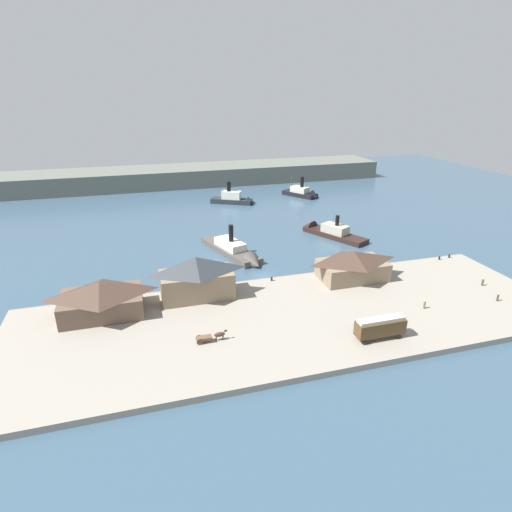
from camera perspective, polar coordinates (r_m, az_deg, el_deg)
name	(u,v)px	position (r m, az deg, el deg)	size (l,w,h in m)	color
ground_plane	(263,276)	(103.43, 0.90, -2.75)	(320.00, 320.00, 0.00)	#385166
quay_promenade	(295,318)	(84.75, 5.31, -8.37)	(110.00, 36.00, 1.20)	gray
seawall_edge	(267,280)	(100.11, 1.50, -3.32)	(110.00, 0.80, 1.00)	slate
ferry_shed_customs_shed	(101,298)	(88.43, -20.19, -5.35)	(15.84, 10.64, 6.91)	brown
ferry_shed_east_terminal	(197,277)	(89.93, -8.04, -2.82)	(15.46, 8.03, 9.23)	#847056
ferry_shed_central_terminal	(353,265)	(100.62, 12.97, -1.17)	(15.55, 9.50, 6.84)	#847056
street_tram	(380,326)	(79.17, 16.47, -9.12)	(9.14, 2.79, 4.07)	#4C381E
horse_cart	(210,337)	(76.34, -6.20, -10.79)	(5.65, 1.41, 1.87)	brown
pedestrian_near_cart	(498,297)	(102.65, 29.88, -4.89)	(0.42, 0.42, 1.71)	#4C3D33
pedestrian_near_west_shed	(424,305)	(92.79, 21.82, -6.15)	(0.44, 0.44, 1.79)	#6B5B4C
pedestrian_walking_east	(483,282)	(108.63, 28.32, -3.15)	(0.44, 0.44, 1.77)	#4C3D33
mooring_post_west	(449,256)	(122.32, 24.67, 0.00)	(0.44, 0.44, 0.90)	black
mooring_post_east	(439,258)	(119.88, 23.55, -0.24)	(0.44, 0.44, 0.90)	black
mooring_post_center_east	(272,279)	(98.19, 2.13, -3.11)	(0.44, 0.44, 0.90)	black
ferry_near_quay	(235,199)	(168.18, -2.86, 7.71)	(17.61, 12.27, 9.83)	#23282D
ferry_moored_west	(236,252)	(114.96, -2.69, 0.55)	(13.40, 26.27, 10.12)	#514C47
ferry_outer_harbor	(328,231)	(133.44, 9.65, 3.33)	(15.24, 22.82, 8.80)	black
ferry_approaching_east	(303,193)	(179.73, 6.39, 8.45)	(13.21, 16.49, 10.03)	black
far_headland	(195,175)	(205.43, -8.29, 10.77)	(180.00, 24.00, 8.00)	#60665B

